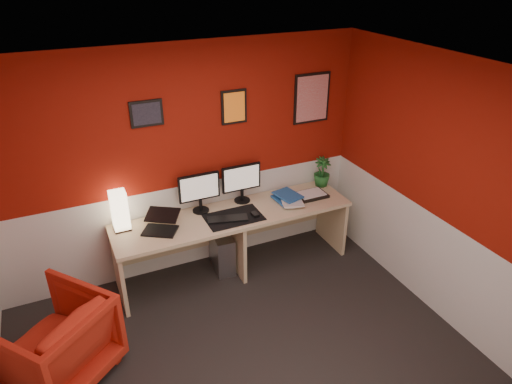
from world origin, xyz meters
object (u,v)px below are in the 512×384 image
at_px(desk, 235,242).
at_px(shoji_lamp, 120,212).
at_px(zen_tray, 311,195).
at_px(armchair, 53,342).
at_px(monitor_right, 242,178).
at_px(laptop, 159,222).
at_px(potted_plant, 322,172).
at_px(pc_tower, 222,250).
at_px(monitor_left, 199,187).

distance_m(desk, shoji_lamp, 1.29).
height_order(zen_tray, armchair, same).
xyz_separation_m(monitor_right, zen_tray, (0.77, -0.23, -0.28)).
relative_size(desk, laptop, 7.88).
distance_m(shoji_lamp, laptop, 0.41).
bearing_deg(potted_plant, armchair, -163.00).
height_order(shoji_lamp, zen_tray, shoji_lamp).
relative_size(monitor_right, armchair, 0.69).
bearing_deg(potted_plant, monitor_right, 178.12).
xyz_separation_m(shoji_lamp, armchair, (-0.78, -0.95, -0.55)).
bearing_deg(potted_plant, shoji_lamp, -179.85).
bearing_deg(potted_plant, pc_tower, -175.91).
relative_size(laptop, zen_tray, 0.94).
bearing_deg(monitor_right, pc_tower, -157.69).
xyz_separation_m(desk, laptop, (-0.81, -0.02, 0.47)).
bearing_deg(zen_tray, armchair, -165.09).
relative_size(zen_tray, pc_tower, 0.78).
height_order(laptop, zen_tray, laptop).
xyz_separation_m(zen_tray, armchair, (-2.89, -0.77, -0.36)).
relative_size(monitor_right, zen_tray, 1.66).
bearing_deg(shoji_lamp, zen_tray, -5.04).
distance_m(laptop, monitor_right, 1.05).
bearing_deg(laptop, potted_plant, 38.13).
xyz_separation_m(shoji_lamp, zen_tray, (2.11, -0.19, -0.18)).
relative_size(zen_tray, potted_plant, 0.99).
relative_size(shoji_lamp, armchair, 0.48).
xyz_separation_m(laptop, potted_plant, (2.02, 0.22, 0.07)).
height_order(monitor_left, armchair, monitor_left).
bearing_deg(laptop, desk, 33.70).
height_order(desk, armchair, armchair).
relative_size(monitor_left, pc_tower, 1.29).
height_order(monitor_right, potted_plant, monitor_right).
xyz_separation_m(shoji_lamp, potted_plant, (2.36, 0.01, -0.02)).
distance_m(shoji_lamp, armchair, 1.35).
bearing_deg(shoji_lamp, desk, -9.22).
relative_size(shoji_lamp, monitor_left, 0.69).
distance_m(desk, pc_tower, 0.21).
xyz_separation_m(laptop, pc_tower, (0.69, 0.12, -0.61)).
xyz_separation_m(desk, monitor_left, (-0.31, 0.20, 0.66)).
height_order(monitor_right, zen_tray, monitor_right).
bearing_deg(zen_tray, laptop, -179.21).
height_order(laptop, monitor_right, monitor_right).
height_order(pc_tower, armchair, armchair).
distance_m(pc_tower, armchair, 2.01).
distance_m(shoji_lamp, potted_plant, 2.36).
distance_m(shoji_lamp, zen_tray, 2.12).
bearing_deg(pc_tower, desk, -33.24).
xyz_separation_m(monitor_right, potted_plant, (1.02, -0.03, -0.11)).
bearing_deg(shoji_lamp, pc_tower, -4.97).
distance_m(monitor_left, monitor_right, 0.50).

